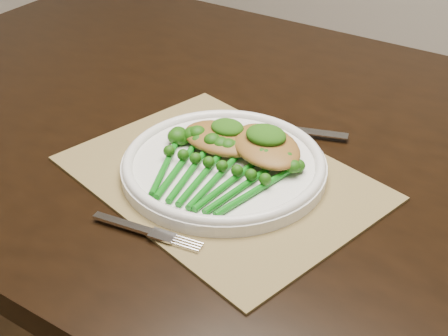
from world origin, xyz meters
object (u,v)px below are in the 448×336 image
Objects in this scene: dining_table at (276,315)px; dinner_plate at (224,164)px; broccolini_bundle at (208,178)px; placemat at (220,177)px; chicken_fillet_left at (223,138)px.

dining_table is 5.73× the size of dinner_plate.
broccolini_bundle is at bearing -80.04° from dinner_plate.
broccolini_bundle reaches higher than placemat.
chicken_fillet_left reaches higher than broccolini_bundle.
broccolini_bundle is (0.03, -0.08, -0.01)m from chicken_fillet_left.
chicken_fillet_left is (-0.06, -0.09, 0.41)m from dining_table.
placemat is 0.06m from chicken_fillet_left.
broccolini_bundle reaches higher than dining_table.
placemat is 0.04m from broccolini_bundle.
chicken_fillet_left reaches higher than dining_table.
placemat is at bearing 93.16° from broccolini_bundle.
dining_table is 0.42m from chicken_fillet_left.
placemat is 3.36× the size of chicken_fillet_left.
placemat is at bearing -79.59° from dinner_plate.
dining_table is 8.53× the size of broccolini_bundle.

